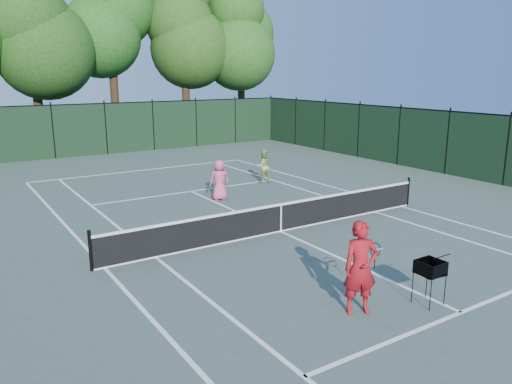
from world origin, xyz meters
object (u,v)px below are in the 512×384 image
player_pink (219,180)px  loose_ball_midcourt (348,258)px  ball_hopper (430,268)px  player_green (263,166)px  coach (361,268)px

player_pink → loose_ball_midcourt: size_ratio=23.05×
ball_hopper → player_pink: bearing=93.8°
player_pink → player_green: player_pink is taller
player_pink → ball_hopper: (-0.58, -10.27, 0.03)m
player_pink → loose_ball_midcourt: bearing=104.8°
player_green → coach: bearing=72.7°
player_green → loose_ball_midcourt: bearing=77.2°
player_pink → loose_ball_midcourt: player_pink is taller
player_pink → coach: bearing=94.3°
coach → player_pink: coach is taller
player_green → player_pink: bearing=35.2°
coach → loose_ball_midcourt: bearing=74.3°
ball_hopper → coach: bearing=168.6°
ball_hopper → loose_ball_midcourt: (0.36, 2.82, -0.78)m
ball_hopper → loose_ball_midcourt: 2.95m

